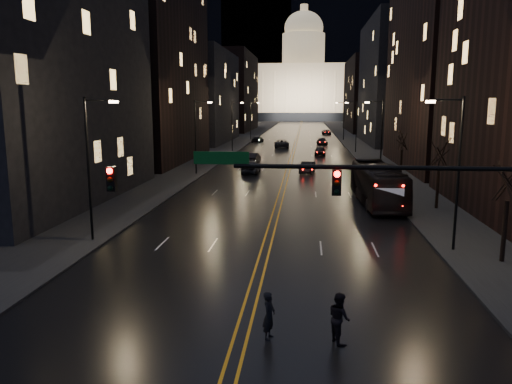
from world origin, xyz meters
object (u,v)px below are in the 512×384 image
(pedestrian_b, at_px, (339,318))
(oncoming_car_a, at_px, (251,167))
(traffic_signal, at_px, (400,196))
(oncoming_car_b, at_px, (253,158))
(receding_car_a, at_px, (307,168))
(pedestrian_a, at_px, (269,316))
(bus, at_px, (378,184))

(pedestrian_b, bearing_deg, oncoming_car_a, -12.97)
(traffic_signal, bearing_deg, oncoming_car_b, 102.19)
(oncoming_car_a, xyz_separation_m, receding_car_a, (6.97, 0.95, -0.14))
(receding_car_a, distance_m, pedestrian_a, 44.78)
(traffic_signal, distance_m, oncoming_car_a, 43.29)
(bus, distance_m, receding_car_a, 19.72)
(traffic_signal, distance_m, receding_car_a, 43.12)
(receding_car_a, bearing_deg, pedestrian_a, -84.12)
(bus, distance_m, oncoming_car_b, 31.42)
(oncoming_car_a, bearing_deg, pedestrian_b, 101.55)
(oncoming_car_a, bearing_deg, pedestrian_a, 98.28)
(oncoming_car_b, height_order, receding_car_a, oncoming_car_b)
(traffic_signal, relative_size, oncoming_car_a, 3.42)
(oncoming_car_a, relative_size, receding_car_a, 1.16)
(oncoming_car_b, bearing_deg, pedestrian_a, 100.34)
(traffic_signal, distance_m, oncoming_car_b, 53.56)
(traffic_signal, bearing_deg, oncoming_car_a, 103.94)
(bus, bearing_deg, oncoming_car_a, 123.43)
(oncoming_car_a, distance_m, receding_car_a, 7.04)
(oncoming_car_a, relative_size, pedestrian_a, 2.79)
(pedestrian_a, distance_m, pedestrian_b, 2.56)
(oncoming_car_b, bearing_deg, pedestrian_b, 102.99)
(receding_car_a, bearing_deg, pedestrian_b, -80.85)
(receding_car_a, height_order, pedestrian_a, pedestrian_a)
(oncoming_car_a, bearing_deg, oncoming_car_b, -84.00)
(receding_car_a, distance_m, pedestrian_b, 44.77)
(oncoming_car_b, relative_size, pedestrian_a, 2.65)
(oncoming_car_b, bearing_deg, oncoming_car_a, 98.50)
(traffic_signal, xyz_separation_m, bus, (2.59, 24.01, -3.37))
(bus, bearing_deg, receding_car_a, 105.08)
(pedestrian_a, height_order, pedestrian_b, pedestrian_b)
(traffic_signal, height_order, receding_car_a, traffic_signal)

